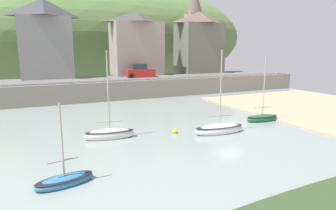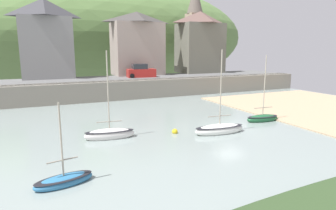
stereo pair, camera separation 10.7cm
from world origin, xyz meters
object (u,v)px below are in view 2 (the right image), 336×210
object	(u,v)px
waterfront_building_centre	(137,43)
waterfront_building_right	(200,42)
fishing_boat_green	(64,180)
mooring_buoy	(175,132)
parked_car_near_slipway	(141,72)
church_with_spire	(195,26)
sailboat_far_left	(219,129)
waterfront_building_left	(46,38)
sailboat_white_hull	(263,118)
motorboat_with_cabin	(110,134)

from	to	relation	value
waterfront_building_centre	waterfront_building_right	xyz separation A→B (m)	(11.48, -0.00, 0.33)
fishing_boat_green	mooring_buoy	bearing A→B (deg)	20.88
parked_car_near_slipway	church_with_spire	bearing A→B (deg)	36.29
waterfront_building_right	mooring_buoy	bearing A→B (deg)	-123.91
sailboat_far_left	parked_car_near_slipway	world-z (taller)	sailboat_far_left
waterfront_building_left	waterfront_building_centre	world-z (taller)	waterfront_building_left
church_with_spire	sailboat_far_left	xyz separation A→B (m)	(-15.04, -30.76, -10.39)
waterfront_building_right	sailboat_white_hull	distance (m)	27.40
fishing_boat_green	mooring_buoy	xyz separation A→B (m)	(8.65, 5.64, -0.09)
church_with_spire	sailboat_white_hull	world-z (taller)	church_with_spire
mooring_buoy	sailboat_far_left	bearing A→B (deg)	-24.13
fishing_boat_green	sailboat_white_hull	bearing A→B (deg)	6.19
motorboat_with_cabin	waterfront_building_right	bearing A→B (deg)	55.24
waterfront_building_left	motorboat_with_cabin	world-z (taller)	waterfront_building_left
waterfront_building_left	sailboat_far_left	xyz separation A→B (m)	(11.00, -26.76, -7.62)
waterfront_building_left	fishing_boat_green	bearing A→B (deg)	-91.51
motorboat_with_cabin	parked_car_near_slipway	xyz separation A→B (m)	(9.44, 20.06, 2.87)
waterfront_building_centre	sailboat_far_left	world-z (taller)	waterfront_building_centre
sailboat_white_hull	motorboat_with_cabin	size ratio (longest dim) A/B	0.93
parked_car_near_slipway	motorboat_with_cabin	bearing A→B (deg)	-110.74
waterfront_building_centre	motorboat_with_cabin	xyz separation A→B (m)	(-10.47, -24.56, -7.03)
sailboat_far_left	mooring_buoy	size ratio (longest dim) A/B	14.87
waterfront_building_right	mooring_buoy	size ratio (longest dim) A/B	23.42
waterfront_building_left	mooring_buoy	distance (m)	27.65
church_with_spire	mooring_buoy	bearing A→B (deg)	-121.82
waterfront_building_centre	fishing_boat_green	xyz separation A→B (m)	(-14.20, -30.98, -7.14)
waterfront_building_centre	mooring_buoy	size ratio (longest dim) A/B	21.99
fishing_boat_green	sailboat_white_hull	world-z (taller)	sailboat_white_hull
waterfront_building_left	waterfront_building_right	world-z (taller)	waterfront_building_left
waterfront_building_centre	sailboat_white_hull	size ratio (longest dim) A/B	1.60
sailboat_white_hull	parked_car_near_slipway	size ratio (longest dim) A/B	1.45
fishing_boat_green	parked_car_near_slipway	bearing A→B (deg)	51.32
fishing_boat_green	sailboat_white_hull	size ratio (longest dim) A/B	0.68
church_with_spire	parked_car_near_slipway	world-z (taller)	church_with_spire
sailboat_far_left	mooring_buoy	xyz separation A→B (m)	(-3.16, 1.42, -0.19)
waterfront_building_right	sailboat_white_hull	size ratio (longest dim) A/B	1.71
waterfront_building_left	waterfront_building_right	bearing A→B (deg)	0.00
waterfront_building_left	church_with_spire	world-z (taller)	church_with_spire
waterfront_building_right	waterfront_building_left	bearing A→B (deg)	180.00
mooring_buoy	motorboat_with_cabin	bearing A→B (deg)	171.02
sailboat_white_hull	mooring_buoy	world-z (taller)	sailboat_white_hull
waterfront_building_left	waterfront_building_centre	size ratio (longest dim) A/B	1.11
waterfront_building_right	motorboat_with_cabin	distance (m)	33.75
waterfront_building_centre	sailboat_far_left	size ratio (longest dim) A/B	1.48
fishing_boat_green	church_with_spire	bearing A→B (deg)	40.25
waterfront_building_right	motorboat_with_cabin	xyz separation A→B (m)	(-21.95, -24.56, -7.36)
fishing_boat_green	mooring_buoy	distance (m)	10.33
waterfront_building_right	sailboat_white_hull	xyz separation A→B (m)	(-8.07, -25.12, -7.41)
waterfront_building_left	sailboat_white_hull	size ratio (longest dim) A/B	1.78
motorboat_with_cabin	waterfront_building_left	bearing A→B (deg)	103.80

